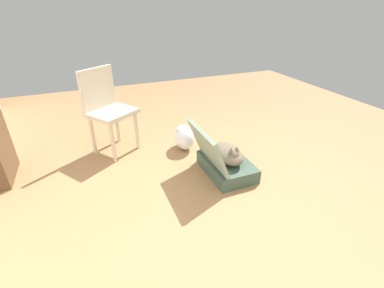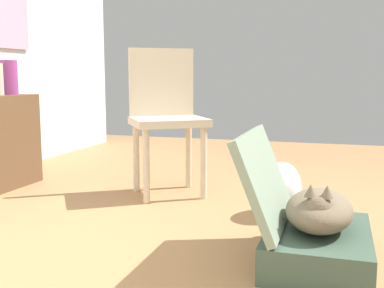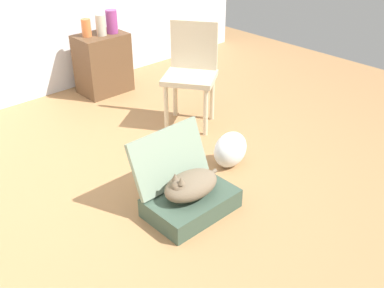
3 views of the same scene
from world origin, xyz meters
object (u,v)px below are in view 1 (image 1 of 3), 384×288
at_px(suitcase_base, 227,166).
at_px(chair, 107,107).
at_px(cat, 228,153).
at_px(plastic_bag_white, 184,137).

xyz_separation_m(suitcase_base, chair, (0.99, 1.06, 0.48)).
bearing_deg(cat, suitcase_base, -2.75).
bearing_deg(chair, plastic_bag_white, -55.80).
distance_m(cat, chair, 1.49).
bearing_deg(suitcase_base, cat, 177.25).
bearing_deg(plastic_bag_white, suitcase_base, -160.64).
distance_m(plastic_bag_white, chair, 0.98).
bearing_deg(suitcase_base, chair, 46.97).
distance_m(cat, plastic_bag_white, 0.72).
distance_m(suitcase_base, cat, 0.16).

